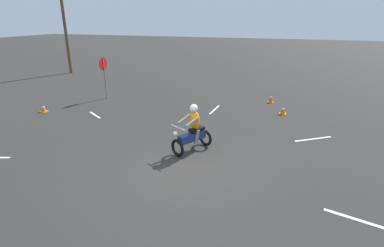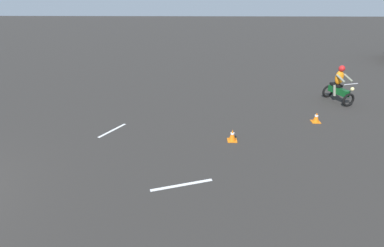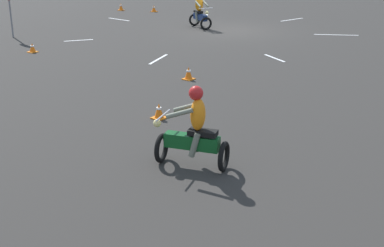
{
  "view_description": "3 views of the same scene",
  "coord_description": "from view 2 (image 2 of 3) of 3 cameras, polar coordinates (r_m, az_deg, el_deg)",
  "views": [
    {
      "loc": [
        -7.51,
        -2.8,
        4.39
      ],
      "look_at": [
        1.45,
        0.27,
        1.0
      ],
      "focal_mm": 28.0,
      "sensor_mm": 36.0,
      "label": 1
    },
    {
      "loc": [
        5.19,
        7.0,
        4.62
      ],
      "look_at": [
        -3.23,
        6.79,
        0.9
      ],
      "focal_mm": 28.0,
      "sensor_mm": 36.0,
      "label": 2
    },
    {
      "loc": [
        -13.76,
        21.03,
        4.4
      ],
      "look_at": [
        -7.92,
        13.31,
        0.9
      ],
      "focal_mm": 50.0,
      "sensor_mm": 36.0,
      "label": 3
    }
  ],
  "objects": [
    {
      "name": "traffic_cone_near_right",
      "position": [
        10.14,
        7.7,
        -2.28
      ],
      "size": [
        0.32,
        0.32,
        0.4
      ],
      "color": "orange",
      "rests_on": "ground"
    },
    {
      "name": "traffic_cone_far_right",
      "position": [
        12.45,
        22.58,
        1.06
      ],
      "size": [
        0.32,
        0.32,
        0.39
      ],
      "color": "orange",
      "rests_on": "ground"
    },
    {
      "name": "lane_stripe_nw",
      "position": [
        11.24,
        -14.94,
        -1.28
      ],
      "size": [
        1.22,
        0.74,
        0.01
      ],
      "primitive_type": "cube",
      "rotation": [
        0.0,
        0.0,
        4.2
      ],
      "color": "silver",
      "rests_on": "ground"
    },
    {
      "name": "motorcycle_rider_background",
      "position": [
        15.08,
        26.21,
        6.4
      ],
      "size": [
        1.55,
        1.03,
        1.66
      ],
      "rotation": [
        0.0,
        0.0,
        5.03
      ],
      "color": "black",
      "rests_on": "ground"
    },
    {
      "name": "lane_stripe_n",
      "position": [
        7.96,
        -1.94,
        -11.62
      ],
      "size": [
        0.62,
        1.61,
        0.01
      ],
      "primitive_type": "cube",
      "rotation": [
        0.0,
        0.0,
        3.46
      ],
      "color": "silver",
      "rests_on": "ground"
    }
  ]
}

